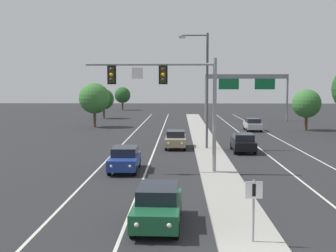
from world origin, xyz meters
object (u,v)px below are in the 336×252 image
object	(u,v)px
tree_far_left_b	(104,99)
car_oncoming_tan	(176,139)
car_receding_black	(243,142)
highway_sign_gantry	(247,82)
car_oncoming_green	(158,205)
street_lamp_median	(205,84)
car_oncoming_blue	(125,159)
tree_far_right_c	(307,104)
tree_far_left_c	(94,98)
median_sign_post	(254,202)
car_receding_silver	(253,124)
tree_far_left_a	(122,95)
overhead_signal_mast	(172,90)

from	to	relation	value
tree_far_left_b	car_oncoming_tan	bearing A→B (deg)	-70.67
car_receding_black	highway_sign_gantry	world-z (taller)	highway_sign_gantry
car_oncoming_green	street_lamp_median	bearing A→B (deg)	81.88
car_receding_black	car_oncoming_blue	bearing A→B (deg)	-135.98
tree_far_right_c	tree_far_left_c	size ratio (longest dim) A/B	0.86
car_oncoming_green	car_receding_black	world-z (taller)	same
median_sign_post	car_oncoming_tan	distance (m)	24.71
highway_sign_gantry	car_receding_silver	bearing A→B (deg)	-95.63
car_oncoming_tan	tree_far_right_c	size ratio (longest dim) A/B	0.86
car_oncoming_green	tree_far_left_a	xyz separation A→B (m)	(-12.30, 85.01, 2.67)
car_receding_black	car_receding_silver	xyz separation A→B (m)	(3.74, 17.86, 0.00)
street_lamp_median	tree_far_left_a	world-z (taller)	street_lamp_median
car_oncoming_blue	tree_far_left_a	size ratio (longest dim) A/B	0.84
highway_sign_gantry	car_receding_black	bearing A→B (deg)	-98.93
median_sign_post	car_receding_black	size ratio (longest dim) A/B	0.49
highway_sign_gantry	tree_far_right_c	xyz separation A→B (m)	(5.26, -15.18, -2.78)
street_lamp_median	car_receding_silver	world-z (taller)	street_lamp_median
car_oncoming_tan	tree_far_left_a	distance (m)	64.07
median_sign_post	car_oncoming_green	distance (m)	4.18
car_receding_black	tree_far_left_c	bearing A→B (deg)	127.22
car_oncoming_green	highway_sign_gantry	xyz separation A→B (m)	(11.58, 53.89, 5.34)
car_oncoming_blue	car_oncoming_tan	distance (m)	11.37
median_sign_post	tree_far_right_c	size ratio (longest dim) A/B	0.42
tree_far_left_c	car_oncoming_green	bearing A→B (deg)	-75.90
car_oncoming_tan	tree_far_left_b	world-z (taller)	tree_far_left_b
car_oncoming_tan	car_receding_silver	bearing A→B (deg)	58.86
car_receding_black	tree_far_left_b	bearing A→B (deg)	115.66
car_receding_silver	median_sign_post	bearing A→B (deg)	-99.26
car_oncoming_blue	street_lamp_median	bearing A→B (deg)	59.90
car_oncoming_blue	tree_far_left_b	bearing A→B (deg)	101.30
tree_far_left_c	tree_far_right_c	bearing A→B (deg)	-7.62
street_lamp_median	tree_far_left_c	world-z (taller)	street_lamp_median
car_receding_black	street_lamp_median	bearing A→B (deg)	158.44
tree_far_right_c	tree_far_left_c	distance (m)	27.74
tree_far_left_b	street_lamp_median	bearing A→B (deg)	-67.71
tree_far_left_c	tree_far_left_b	size ratio (longest dim) A/B	1.18
street_lamp_median	tree_far_left_a	bearing A→B (deg)	103.57
tree_far_left_a	tree_far_right_c	world-z (taller)	tree_far_left_a
car_oncoming_tan	car_receding_silver	size ratio (longest dim) A/B	1.00
car_oncoming_green	car_receding_silver	bearing A→B (deg)	75.23
tree_far_right_c	median_sign_post	bearing A→B (deg)	-108.11
street_lamp_median	tree_far_right_c	xyz separation A→B (m)	(13.79, 17.32, -2.41)
car_oncoming_blue	tree_far_left_c	bearing A→B (deg)	104.32
highway_sign_gantry	tree_far_left_a	bearing A→B (deg)	127.50
car_oncoming_blue	tree_far_left_a	bearing A→B (deg)	97.41
car_receding_black	median_sign_post	bearing A→B (deg)	-97.19
car_receding_black	tree_far_left_a	world-z (taller)	tree_far_left_a
overhead_signal_mast	tree_far_left_c	world-z (taller)	overhead_signal_mast
overhead_signal_mast	car_oncoming_green	world-z (taller)	overhead_signal_mast
street_lamp_median	highway_sign_gantry	size ratio (longest dim) A/B	0.75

